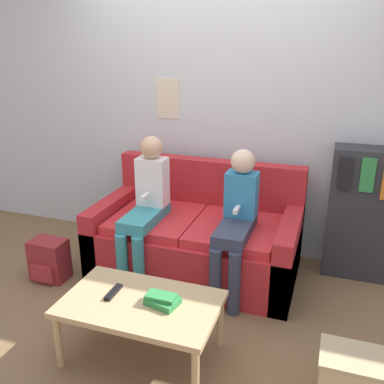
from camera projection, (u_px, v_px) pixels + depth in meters
ground_plane at (173, 305)px, 3.19m from camera, size 10.00×10.00×0.00m
wall_back at (218, 108)px, 3.75m from camera, size 8.00×0.06×2.60m
couch at (197, 238)px, 3.61m from camera, size 1.66×0.92×0.88m
coffee_table at (141, 307)px, 2.57m from camera, size 0.94×0.57×0.39m
person_left at (146, 202)px, 3.41m from camera, size 0.24×0.61×1.15m
person_right at (237, 216)px, 3.19m from camera, size 0.24×0.61×1.11m
tv_remote at (113, 292)px, 2.63m from camera, size 0.04×0.17×0.02m
book_stack at (162, 300)px, 2.52m from camera, size 0.21×0.17×0.06m
bookshelf at (361, 213)px, 3.45m from camera, size 0.52×0.28×1.08m
storage_box at (358, 379)px, 2.30m from camera, size 0.43×0.27×0.30m
backpack at (49, 260)px, 3.49m from camera, size 0.29×0.22×0.34m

